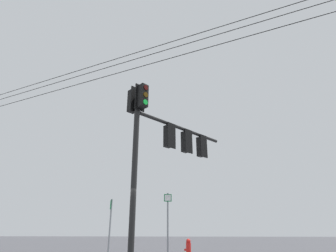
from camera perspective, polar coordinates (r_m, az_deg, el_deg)
The scene contains 5 objects.
signal_mast_assembly at distance 10.40m, azimuth -1.34°, elevation -2.60°, with size 3.88×4.21×6.36m.
route_sign_primary at distance 12.21m, azimuth -12.39°, elevation -19.52°, with size 0.13×0.36×2.45m.
fire_hydrant at distance 13.00m, azimuth 4.43°, elevation -24.86°, with size 0.30×0.22×0.81m.
route_sign_secondary at distance 11.64m, azimuth -0.05°, elevation -19.60°, with size 0.32×0.11×2.67m.
overhead_wire_span at distance 10.57m, azimuth -0.73°, elevation 15.80°, with size 22.82×9.66×0.81m.
Camera 1 is at (-2.21, 9.86, 1.33)m, focal length 28.28 mm.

